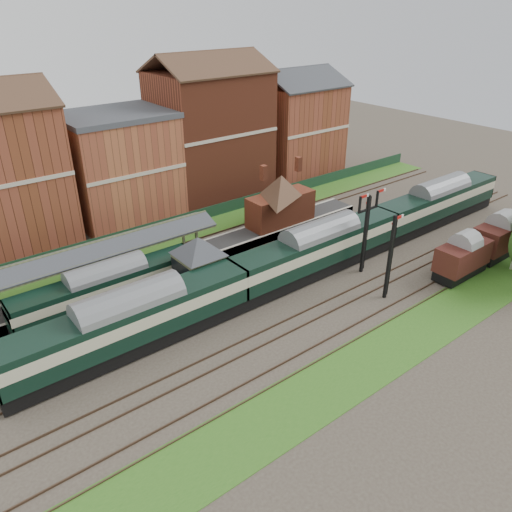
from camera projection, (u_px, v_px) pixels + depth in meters
ground at (249, 301)px, 44.41m from camera, size 160.00×160.00×0.00m
grass_back at (162, 240)px, 55.53m from camera, size 90.00×4.50×0.06m
grass_front at (351, 372)px, 36.05m from camera, size 90.00×5.00×0.06m
fence at (153, 228)px, 56.59m from camera, size 90.00×0.12×1.50m
platform at (147, 272)px, 48.21m from camera, size 55.00×3.40×1.00m
signal_box at (199, 266)px, 43.55m from camera, size 5.40×5.40×6.00m
brick_hut at (269, 260)px, 48.87m from camera, size 3.20×2.64×2.94m
station_building at (281, 199)px, 55.96m from camera, size 8.10×8.10×5.90m
canopy at (79, 251)px, 43.03m from camera, size 26.00×3.89×4.08m
semaphore_bracket at (366, 229)px, 47.14m from camera, size 3.60×0.25×8.18m
semaphore_siding at (390, 256)px, 43.13m from camera, size 1.23×0.25×8.00m
town_backdrop at (118, 161)px, 58.47m from camera, size 69.00×10.00×16.00m
dmu_train at (319, 249)px, 47.87m from camera, size 58.78×3.09×4.52m
platform_railcar at (108, 287)px, 42.34m from camera, size 16.20×2.56×3.73m
goods_van_a at (462, 257)px, 47.50m from camera, size 5.98×2.59×3.63m
goods_van_b at (500, 237)px, 51.18m from camera, size 6.38×2.76×3.87m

